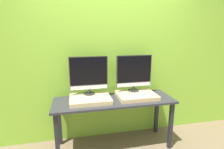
# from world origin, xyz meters

# --- Properties ---
(wall_back) EXTENTS (8.00, 0.04, 2.60)m
(wall_back) POSITION_xyz_m (0.00, 0.63, 1.30)
(wall_back) COLOR #8CC638
(wall_back) RESTS_ON ground_plane
(workbench) EXTENTS (1.69, 0.56, 0.74)m
(workbench) POSITION_xyz_m (0.00, 0.28, 0.65)
(workbench) COLOR #2D2D33
(workbench) RESTS_ON ground_plane
(wooden_riser_left) EXTENTS (0.55, 0.44, 0.06)m
(wooden_riser_left) POSITION_xyz_m (-0.33, 0.30, 0.77)
(wooden_riser_left) COLOR #D6B77F
(wooden_riser_left) RESTS_ON workbench
(monitor_left) EXTENTS (0.53, 0.17, 0.54)m
(monitor_left) POSITION_xyz_m (-0.33, 0.42, 1.09)
(monitor_left) COLOR #282828
(monitor_left) RESTS_ON wooden_riser_left
(keyboard_left) EXTENTS (0.30, 0.11, 0.01)m
(keyboard_left) POSITION_xyz_m (-0.33, 0.15, 0.80)
(keyboard_left) COLOR silver
(keyboard_left) RESTS_ON wooden_riser_left
(wooden_riser_right) EXTENTS (0.55, 0.44, 0.06)m
(wooden_riser_right) POSITION_xyz_m (0.33, 0.30, 0.77)
(wooden_riser_right) COLOR #D6B77F
(wooden_riser_right) RESTS_ON workbench
(monitor_right) EXTENTS (0.53, 0.17, 0.54)m
(monitor_right) POSITION_xyz_m (0.33, 0.42, 1.09)
(monitor_right) COLOR #282828
(monitor_right) RESTS_ON wooden_riser_right
(keyboard_right) EXTENTS (0.30, 0.11, 0.01)m
(keyboard_right) POSITION_xyz_m (0.33, 0.15, 0.80)
(keyboard_right) COLOR silver
(keyboard_right) RESTS_ON wooden_riser_right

